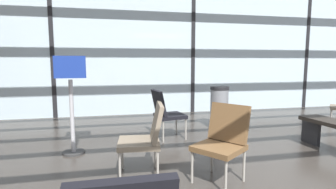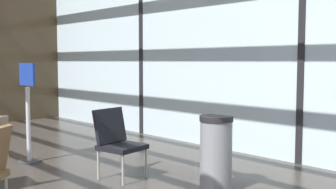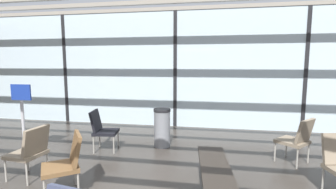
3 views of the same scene
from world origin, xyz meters
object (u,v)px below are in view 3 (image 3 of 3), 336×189
Objects in this scene: lounge_chair_2 at (30,149)px; lounge_chair_6 at (67,160)px; lounge_chair_4 at (297,138)px; parked_airplane at (182,61)px; info_sign at (23,121)px; lounge_chair_1 at (102,128)px; trash_bin at (162,128)px; waiting_bench at (215,172)px.

lounge_chair_2 and lounge_chair_6 have the same top height.
lounge_chair_2 is 4.64m from lounge_chair_4.
parked_airplane reaches higher than info_sign.
info_sign is at bearing -129.43° from lounge_chair_2.
lounge_chair_1 is at bearing 17.35° from info_sign.
parked_airplane is 10.24m from lounge_chair_2.
info_sign reaches higher than lounge_chair_4.
parked_airplane is 9.41m from info_sign.
lounge_chair_2 is 1.01× the size of trash_bin.
lounge_chair_6 reaches higher than waiting_bench.
lounge_chair_1 is at bearing -47.16° from lounge_chair_4.
lounge_chair_1 reaches higher than waiting_bench.
lounge_chair_6 is at bearing -112.45° from trash_bin.
info_sign is (-2.72, -0.94, 0.25)m from trash_bin.
lounge_chair_4 is 5.39m from info_sign.
lounge_chair_2 is 2.91m from waiting_bench.
parked_airplane is at bearing 76.78° from info_sign.
lounge_chair_6 is at bearing -91.87° from parked_airplane.
lounge_chair_4 is 3.97m from lounge_chair_6.
lounge_chair_2 reaches higher than waiting_bench.
lounge_chair_1 is 1.79m from lounge_chair_6.
lounge_chair_4 reaches higher than trash_bin.
lounge_chair_4 is 1.01× the size of trash_bin.
waiting_bench is 1.18× the size of info_sign.
info_sign is at bearing 69.55° from waiting_bench.
lounge_chair_6 is (-3.58, -1.73, 0.00)m from lounge_chair_4.
lounge_chair_4 is 2.70m from trash_bin.
parked_airplane reaches higher than lounge_chair_4.
lounge_chair_4 and lounge_chair_6 have the same top height.
info_sign is at bearing -42.05° from lounge_chair_4.
info_sign reaches higher than lounge_chair_2.
parked_airplane is 9.35m from lounge_chair_4.
lounge_chair_4 is 1.00× the size of lounge_chair_6.
lounge_chair_2 is 1.00× the size of lounge_chair_6.
info_sign is (-1.79, 1.29, 0.18)m from lounge_chair_6.
info_sign is (-2.13, -9.08, -1.31)m from parked_airplane.
info_sign reaches higher than lounge_chair_6.
info_sign reaches higher than trash_bin.
parked_airplane is 10.36m from waiting_bench.
trash_bin is (1.22, 0.47, -0.06)m from lounge_chair_1.
info_sign is at bearing 98.50° from lounge_chair_1.
info_sign is (-3.87, 1.01, 0.32)m from waiting_bench.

